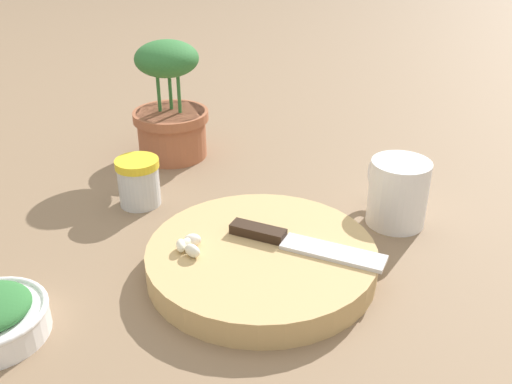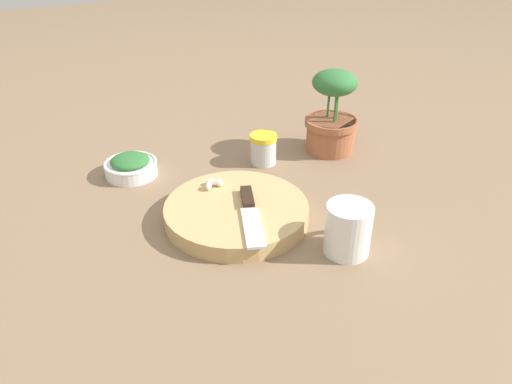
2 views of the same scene
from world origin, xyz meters
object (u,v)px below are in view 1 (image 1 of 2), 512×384
Objects in this scene: chef_knife at (296,242)px; coffee_mug at (397,192)px; spice_jar at (139,182)px; cutting_board at (261,259)px; garlic_cloves at (189,245)px; potted_herb at (170,108)px.

chef_knife is 0.19m from coffee_mug.
spice_jar is at bearing 173.95° from coffee_mug.
cutting_board is 6.37× the size of garlic_cloves.
chef_knife is (0.04, 0.01, 0.02)m from cutting_board.
chef_knife is at bearing -140.14° from coffee_mug.
garlic_cloves is at bearing -153.43° from coffee_mug.
chef_knife is 0.40m from potted_herb.
potted_herb reaches higher than garlic_cloves.
potted_herb is at bearing -126.09° from chef_knife.
potted_herb is (-0.08, 0.36, 0.05)m from garlic_cloves.
spice_jar is (-0.10, 0.18, -0.00)m from garlic_cloves.
spice_jar reaches higher than chef_knife.
garlic_cloves is (-0.13, -0.02, 0.00)m from chef_knife.
coffee_mug is at bearing -31.99° from potted_herb.
chef_knife is at bearing 7.21° from garlic_cloves.
potted_herb reaches higher than spice_jar.
chef_knife is 2.66× the size of spice_jar.
chef_knife is 4.35× the size of garlic_cloves.
coffee_mug is at bearing 26.57° from garlic_cloves.
coffee_mug reaches higher than cutting_board.
cutting_board is at bearing 5.41° from garlic_cloves.
garlic_cloves is 0.61× the size of spice_jar.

